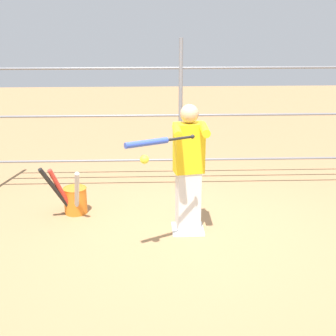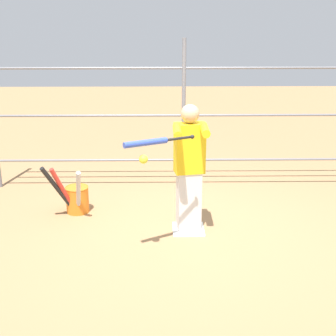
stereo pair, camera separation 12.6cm
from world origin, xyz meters
name	(u,v)px [view 1 (the left image)]	position (x,y,z in m)	size (l,w,h in m)	color
ground_plane	(188,230)	(0.00, 0.00, 0.00)	(24.00, 24.00, 0.00)	#9E754C
home_plate	(188,229)	(0.00, 0.00, 0.01)	(0.40, 0.40, 0.02)	white
fence_backstop	(180,115)	(0.00, -1.60, 1.15)	(5.90, 0.06, 2.30)	slate
batter	(189,165)	(0.00, 0.02, 0.88)	(0.41, 0.60, 1.63)	silver
baseball_bat_swinging	(153,142)	(0.44, 0.69, 1.36)	(0.76, 0.46, 0.08)	black
softball_in_flight	(144,159)	(0.53, 0.73, 1.19)	(0.10, 0.10, 0.10)	yellow
bat_bucket	(74,199)	(1.53, -0.56, 0.23)	(0.56, 0.61, 0.78)	orange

